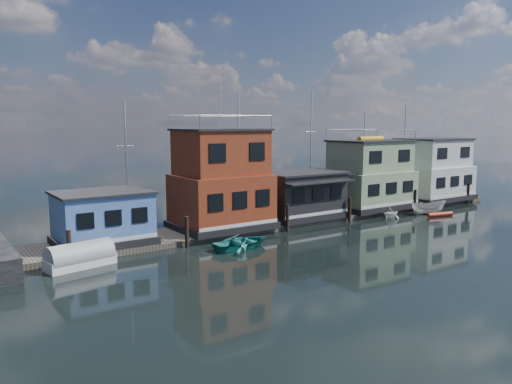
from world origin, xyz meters
TOP-DOWN VIEW (x-y plane):
  - ground at (0.00, 0.00)m, footprint 160.00×160.00m
  - dock at (0.00, 12.00)m, footprint 48.00×5.00m
  - houseboat_blue at (-18.00, 12.00)m, footprint 6.40×4.90m
  - houseboat_red at (-8.50, 12.00)m, footprint 7.40×5.90m
  - houseboat_dark at (-0.50, 11.98)m, footprint 7.40×6.10m
  - houseboat_green at (8.50, 12.00)m, footprint 8.40×5.90m
  - houseboat_white at (18.50, 12.00)m, footprint 8.40×5.90m
  - pilings at (-0.33, 9.20)m, footprint 42.28×0.28m
  - background_masts at (4.76, 18.00)m, footprint 36.40×0.16m
  - dinghy_white at (7.48, 8.35)m, footprint 1.92×1.66m
  - dinghy_teal at (-10.00, 6.66)m, footprint 4.44×3.27m
  - tarp_runabout at (-20.58, 8.45)m, footprint 4.29×2.32m
  - motorboat at (11.93, 7.56)m, footprint 3.59×2.70m
  - red_kayak at (11.89, 6.21)m, footprint 2.79×1.01m

SIDE VIEW (x-z plane):
  - ground at x=0.00m, z-range 0.00..0.00m
  - dock at x=0.00m, z-range 0.00..0.40m
  - red_kayak at x=11.89m, z-range 0.00..0.41m
  - dinghy_teal at x=-10.00m, z-range 0.00..0.89m
  - dinghy_white at x=7.48m, z-range 0.00..1.00m
  - tarp_runabout at x=-20.58m, z-range -0.21..1.44m
  - motorboat at x=11.93m, z-range 0.00..1.31m
  - pilings at x=-0.33m, z-range 0.00..2.20m
  - houseboat_blue at x=-18.00m, z-range 0.38..4.04m
  - houseboat_dark at x=-0.50m, z-range 0.39..4.45m
  - houseboat_white at x=18.50m, z-range 0.21..6.87m
  - houseboat_green at x=8.50m, z-range 0.03..7.06m
  - houseboat_red at x=-8.50m, z-range -1.83..10.03m
  - background_masts at x=4.76m, z-range -0.45..11.55m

